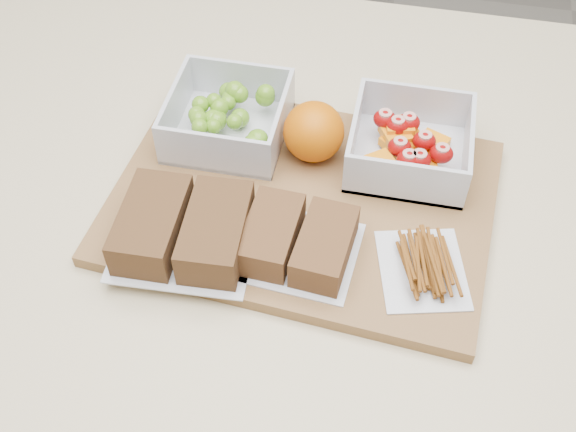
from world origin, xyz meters
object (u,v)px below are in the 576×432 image
grape_container (229,117)px  pretzel_bag (423,264)px  orange (314,132)px  sandwich_bag_center (298,241)px  fruit_container (409,146)px  cutting_board (302,201)px  sandwich_bag_left (184,229)px

grape_container → pretzel_bag: (0.25, -0.16, -0.01)m
grape_container → orange: size_ratio=1.91×
orange → sandwich_bag_center: bearing=-85.9°
fruit_container → sandwich_bag_center: 0.19m
fruit_container → pretzel_bag: 0.16m
sandwich_bag_center → pretzel_bag: bearing=1.1°
cutting_board → sandwich_bag_center: (0.01, -0.08, 0.03)m
sandwich_bag_left → sandwich_bag_center: size_ratio=1.17×
sandwich_bag_center → orange: bearing=94.1°
cutting_board → orange: size_ratio=5.92×
sandwich_bag_left → pretzel_bag: bearing=3.1°
cutting_board → pretzel_bag: (0.14, -0.08, 0.02)m
sandwich_bag_center → sandwich_bag_left: bearing=-174.7°
fruit_container → pretzel_bag: fruit_container is taller
pretzel_bag → cutting_board: bearing=151.7°
cutting_board → grape_container: bearing=145.7°
orange → sandwich_bag_left: size_ratio=0.46×
orange → sandwich_bag_center: 0.15m
sandwich_bag_center → pretzel_bag: 0.13m
orange → sandwich_bag_center: (0.01, -0.15, -0.02)m
orange → sandwich_bag_center: orange is taller
sandwich_bag_left → orange: bearing=55.6°
orange → pretzel_bag: bearing=-45.8°
cutting_board → sandwich_bag_left: 0.14m
cutting_board → orange: (-0.00, 0.07, 0.04)m
fruit_container → orange: (-0.11, -0.01, 0.01)m
sandwich_bag_center → pretzel_bag: (0.13, 0.00, -0.01)m
cutting_board → pretzel_bag: 0.16m
cutting_board → grape_container: (-0.11, 0.08, 0.03)m
orange → pretzel_bag: size_ratio=0.58×
fruit_container → grape_container: bearing=179.3°
grape_container → pretzel_bag: 0.29m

